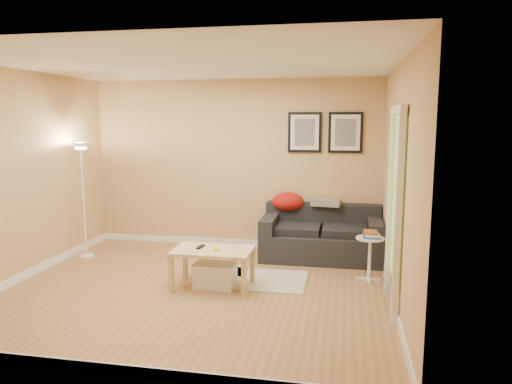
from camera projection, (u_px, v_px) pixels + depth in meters
floor at (197, 288)px, 5.65m from camera, size 4.50×4.50×0.00m
ceiling at (193, 64)px, 5.26m from camera, size 4.50×4.50×0.00m
wall_back at (235, 164)px, 7.40m from camera, size 4.50×0.00×4.50m
wall_front at (112, 213)px, 3.51m from camera, size 4.50×0.00×4.50m
wall_left at (21, 176)px, 5.87m from camera, size 0.00×4.00×4.00m
wall_right at (398, 185)px, 5.05m from camera, size 0.00×4.00×4.00m
baseboard_back at (235, 242)px, 7.58m from camera, size 4.50×0.02×0.10m
baseboard_front at (120, 370)px, 3.71m from camera, size 4.50×0.02×0.10m
baseboard_left at (29, 273)px, 6.06m from camera, size 0.02×4.00×0.10m
baseboard_right at (392, 297)px, 5.23m from camera, size 0.02×4.00×0.10m
sofa at (321, 233)px, 6.83m from camera, size 1.70×0.90×0.75m
red_throw at (288, 202)px, 7.13m from camera, size 0.48×0.36×0.28m
plaid_throw at (326, 202)px, 7.02m from camera, size 0.45×0.32×0.10m
framed_print_left at (305, 132)px, 7.10m from camera, size 0.50×0.04×0.60m
framed_print_right at (345, 133)px, 6.99m from camera, size 0.50×0.04×0.60m
area_rug at (256, 279)px, 5.96m from camera, size 1.25×0.85×0.01m
green_runner at (221, 270)px, 6.34m from camera, size 0.70×0.50×0.01m
coffee_table at (213, 268)px, 5.66m from camera, size 1.06×0.80×0.47m
remote_control at (201, 247)px, 5.70m from camera, size 0.06×0.16×0.02m
tape_roll at (216, 250)px, 5.56m from camera, size 0.07×0.07×0.03m
storage_bin at (215, 275)px, 5.69m from camera, size 0.49×0.36×0.30m
side_table at (369, 259)px, 5.94m from camera, size 0.35×0.35×0.54m
book_stack at (371, 234)px, 5.90m from camera, size 0.26×0.30×0.08m
floor_lamp at (84, 203)px, 6.84m from camera, size 0.22×0.22×1.68m
doorway at (394, 213)px, 4.95m from camera, size 0.12×1.01×2.13m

